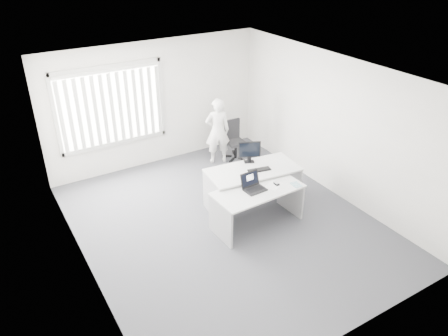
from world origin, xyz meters
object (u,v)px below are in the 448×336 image
desk_far (253,179)px  monitor (249,152)px  person (218,131)px  office_chair (235,146)px  laptop (255,183)px  desk_near (258,199)px

desk_far → monitor: size_ratio=4.23×
desk_far → person: 2.00m
person → monitor: bearing=99.1°
office_chair → monitor: monitor is taller
desk_far → laptop: 0.75m
desk_near → person: bearing=73.1°
person → laptop: size_ratio=4.12×
desk_near → office_chair: bearing=63.7°
office_chair → laptop: 2.85m
office_chair → person: size_ratio=0.59×
person → laptop: 2.65m
person → monitor: (-0.27, -1.68, 0.24)m
desk_far → monitor: (0.10, 0.28, 0.44)m
desk_far → monitor: bearing=76.4°
office_chair → laptop: laptop is taller
office_chair → monitor: 1.95m
desk_far → office_chair: size_ratio=1.99×
desk_far → office_chair: 2.13m
laptop → desk_near: bearing=0.8°
desk_near → laptop: 0.36m
laptop → office_chair: bearing=61.9°
person → monitor: 1.72m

